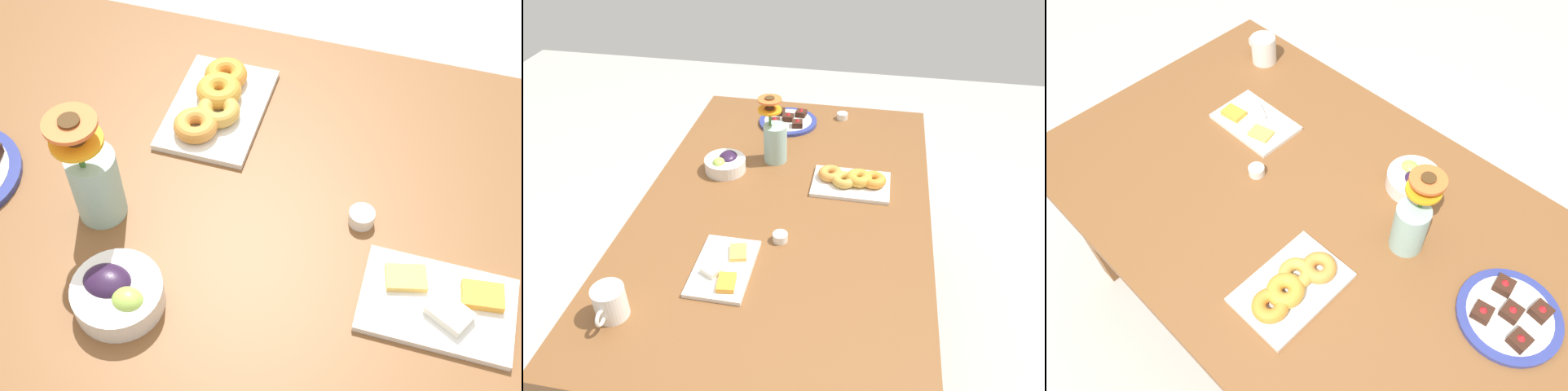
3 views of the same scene
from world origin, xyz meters
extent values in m
plane|color=#B7B2A8|center=(0.00, 0.00, 0.00)|extent=(6.00, 6.00, 0.00)
cube|color=brown|center=(0.00, 0.00, 0.72)|extent=(1.60, 1.00, 0.04)
cube|color=brown|center=(-0.72, -0.42, 0.35)|extent=(0.07, 0.07, 0.70)
cube|color=brown|center=(-0.72, 0.42, 0.35)|extent=(0.07, 0.07, 0.70)
cylinder|color=white|center=(0.57, -0.36, 0.79)|extent=(0.09, 0.09, 0.10)
cylinder|color=brown|center=(0.57, -0.36, 0.83)|extent=(0.08, 0.08, 0.00)
torus|color=white|center=(0.62, -0.36, 0.79)|extent=(0.05, 0.01, 0.05)
cylinder|color=white|center=(-0.17, -0.26, 0.77)|extent=(0.16, 0.16, 0.05)
ellipsoid|color=#2D1938|center=(-0.19, -0.25, 0.79)|extent=(0.09, 0.07, 0.04)
ellipsoid|color=#9EC14C|center=(-0.15, -0.28, 0.79)|extent=(0.05, 0.05, 0.04)
cube|color=white|center=(0.35, -0.12, 0.75)|extent=(0.26, 0.17, 0.01)
cube|color=#EFB74C|center=(0.29, -0.09, 0.76)|extent=(0.08, 0.07, 0.01)
cube|color=white|center=(0.37, -0.14, 0.76)|extent=(0.09, 0.08, 0.02)
cube|color=orange|center=(0.42, -0.09, 0.76)|extent=(0.08, 0.06, 0.02)
cube|color=white|center=(-0.16, 0.22, 0.75)|extent=(0.19, 0.28, 0.01)
torus|color=#D58A3A|center=(-0.18, 0.14, 0.77)|extent=(0.11, 0.11, 0.03)
torus|color=gold|center=(-0.15, 0.19, 0.77)|extent=(0.12, 0.12, 0.03)
torus|color=gold|center=(-0.16, 0.25, 0.77)|extent=(0.11, 0.11, 0.04)
torus|color=orange|center=(-0.16, 0.30, 0.77)|extent=(0.10, 0.10, 0.04)
cylinder|color=white|center=(-0.68, 0.14, 0.75)|extent=(0.05, 0.05, 0.03)
cylinder|color=#C68923|center=(-0.68, 0.14, 0.76)|extent=(0.04, 0.04, 0.01)
cylinder|color=white|center=(0.19, 0.02, 0.75)|extent=(0.05, 0.05, 0.03)
cylinder|color=maroon|center=(0.19, 0.02, 0.76)|extent=(0.04, 0.04, 0.01)
cylinder|color=navy|center=(-0.59, -0.09, 0.75)|extent=(0.25, 0.25, 0.01)
cylinder|color=white|center=(-0.59, -0.09, 0.75)|extent=(0.21, 0.21, 0.01)
cube|color=#381E14|center=(-0.64, -0.04, 0.77)|extent=(0.05, 0.05, 0.02)
cone|color=red|center=(-0.64, -0.04, 0.79)|extent=(0.02, 0.02, 0.01)
cube|color=#381E14|center=(-0.54, -0.04, 0.77)|extent=(0.05, 0.05, 0.02)
cone|color=red|center=(-0.54, -0.04, 0.79)|extent=(0.02, 0.02, 0.01)
cube|color=#381E14|center=(-0.64, -0.14, 0.77)|extent=(0.05, 0.05, 0.02)
cone|color=red|center=(-0.64, -0.14, 0.79)|extent=(0.02, 0.02, 0.01)
cube|color=#381E14|center=(-0.54, -0.14, 0.77)|extent=(0.05, 0.05, 0.02)
cone|color=red|center=(-0.54, -0.14, 0.79)|extent=(0.02, 0.02, 0.01)
cube|color=#381E14|center=(-0.59, -0.09, 0.77)|extent=(0.04, 0.04, 0.02)
cone|color=red|center=(-0.59, -0.09, 0.79)|extent=(0.02, 0.02, 0.01)
cylinder|color=#99C1B7|center=(-0.28, -0.09, 0.82)|extent=(0.09, 0.09, 0.15)
cylinder|color=#3D702D|center=(-0.29, -0.11, 0.94)|extent=(0.01, 0.01, 0.10)
cylinder|color=orange|center=(-0.29, -0.11, 1.00)|extent=(0.09, 0.09, 0.01)
cylinder|color=#472D14|center=(-0.29, -0.11, 1.00)|extent=(0.04, 0.04, 0.01)
cylinder|color=#3D702D|center=(-0.28, -0.11, 0.92)|extent=(0.01, 0.01, 0.06)
cylinder|color=orange|center=(-0.28, -0.11, 0.96)|extent=(0.09, 0.09, 0.01)
cylinder|color=#472D14|center=(-0.28, -0.11, 0.96)|extent=(0.04, 0.04, 0.01)
camera|label=1|loc=(0.23, -0.78, 1.83)|focal=50.00mm
camera|label=2|loc=(1.38, 0.26, 1.81)|focal=35.00mm
camera|label=3|loc=(-0.60, 0.62, 1.90)|focal=35.00mm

